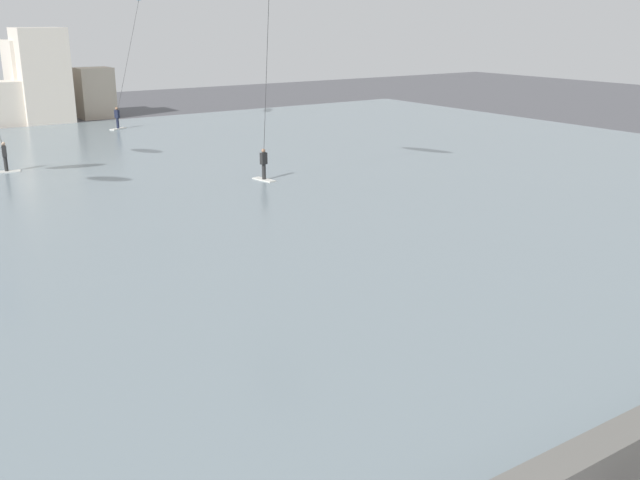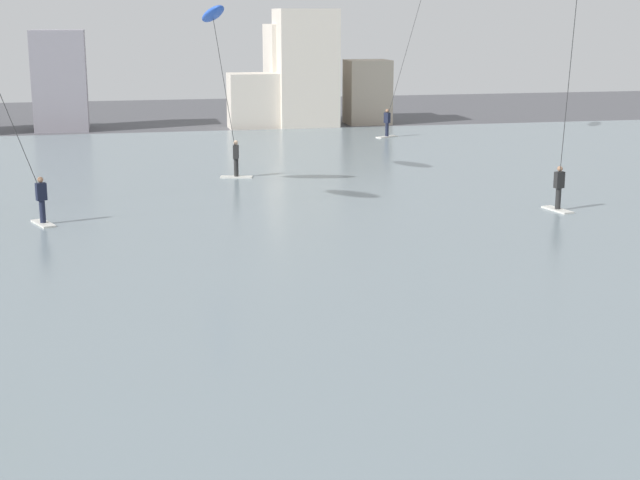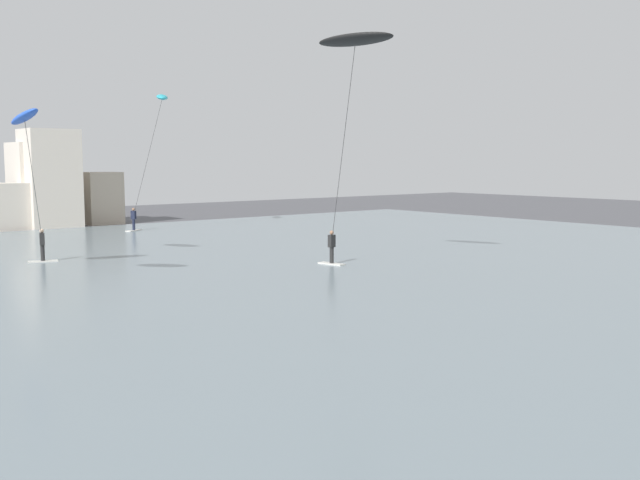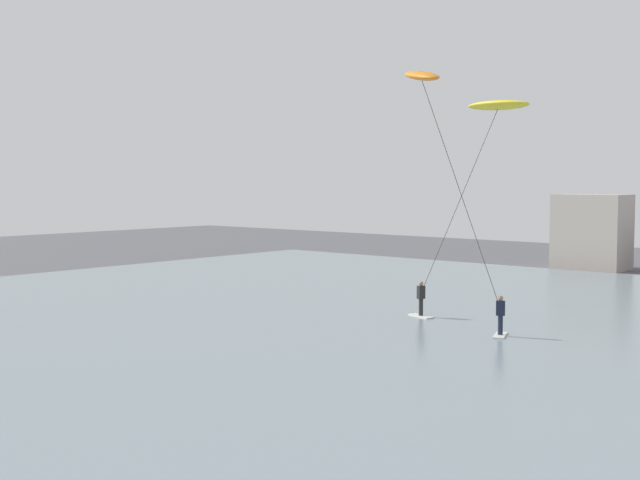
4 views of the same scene
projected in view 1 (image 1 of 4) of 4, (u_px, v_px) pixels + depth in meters
The scene contains 2 objects.
water_bay at pixel (29, 207), 32.16m from camera, with size 84.00×52.00×0.10m, color gray.
kitesurfer_cyan at pixel (136, 16), 52.59m from camera, with size 3.74×2.62×9.92m.
Camera 1 is at (-6.81, -2.98, 8.12)m, focal length 40.36 mm.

